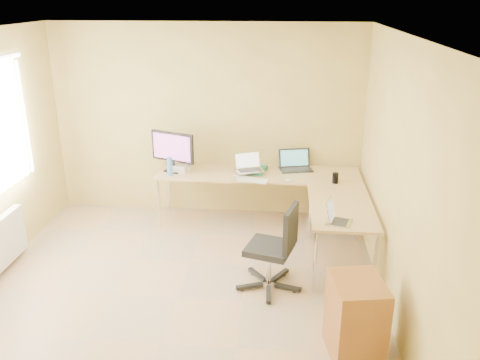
# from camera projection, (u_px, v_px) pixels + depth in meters

# --- Properties ---
(floor) EXTENTS (4.50, 4.50, 0.00)m
(floor) POSITION_uv_depth(u_px,v_px,m) (177.00, 298.00, 5.14)
(floor) COLOR tan
(floor) RESTS_ON ground
(ceiling) EXTENTS (4.50, 4.50, 0.00)m
(ceiling) POSITION_uv_depth(u_px,v_px,m) (164.00, 35.00, 4.22)
(ceiling) COLOR white
(ceiling) RESTS_ON ground
(wall_back) EXTENTS (4.50, 0.00, 4.50)m
(wall_back) POSITION_uv_depth(u_px,v_px,m) (207.00, 121.00, 6.78)
(wall_back) COLOR #D6C56B
(wall_back) RESTS_ON ground
(wall_front) EXTENTS (4.50, 0.00, 4.50)m
(wall_front) POSITION_uv_depth(u_px,v_px,m) (77.00, 331.00, 2.58)
(wall_front) COLOR #D6C56B
(wall_front) RESTS_ON ground
(wall_right) EXTENTS (0.00, 4.50, 4.50)m
(wall_right) POSITION_uv_depth(u_px,v_px,m) (400.00, 187.00, 4.51)
(wall_right) COLOR #D6C56B
(wall_right) RESTS_ON ground
(desk_main) EXTENTS (2.65, 0.70, 0.73)m
(desk_main) POSITION_uv_depth(u_px,v_px,m) (258.00, 198.00, 6.67)
(desk_main) COLOR tan
(desk_main) RESTS_ON ground
(desk_return) EXTENTS (0.70, 1.30, 0.73)m
(desk_return) POSITION_uv_depth(u_px,v_px,m) (339.00, 235.00, 5.66)
(desk_return) COLOR tan
(desk_return) RESTS_ON ground
(monitor) EXTENTS (0.65, 0.42, 0.54)m
(monitor) POSITION_uv_depth(u_px,v_px,m) (173.00, 152.00, 6.50)
(monitor) COLOR black
(monitor) RESTS_ON desk_main
(book_stack) EXTENTS (0.28, 0.34, 0.05)m
(book_stack) POSITION_uv_depth(u_px,v_px,m) (256.00, 170.00, 6.57)
(book_stack) COLOR #1A6E55
(book_stack) RESTS_ON desk_main
(laptop_center) EXTENTS (0.42, 0.38, 0.23)m
(laptop_center) POSITION_uv_depth(u_px,v_px,m) (249.00, 163.00, 6.41)
(laptop_center) COLOR silver
(laptop_center) RESTS_ON desk_main
(laptop_black) EXTENTS (0.48, 0.40, 0.27)m
(laptop_black) POSITION_uv_depth(u_px,v_px,m) (296.00, 160.00, 6.60)
(laptop_black) COLOR black
(laptop_black) RESTS_ON desk_main
(keyboard) EXTENTS (0.49, 0.27, 0.02)m
(keyboard) POSITION_uv_depth(u_px,v_px,m) (249.00, 179.00, 6.27)
(keyboard) COLOR silver
(keyboard) RESTS_ON desk_main
(mouse) EXTENTS (0.10, 0.08, 0.03)m
(mouse) POSITION_uv_depth(u_px,v_px,m) (288.00, 180.00, 6.23)
(mouse) COLOR white
(mouse) RESTS_ON desk_main
(mug) EXTENTS (0.12, 0.12, 0.08)m
(mug) POSITION_uv_depth(u_px,v_px,m) (188.00, 169.00, 6.57)
(mug) COLOR white
(mug) RESTS_ON desk_main
(cd_stack) EXTENTS (0.13, 0.13, 0.03)m
(cd_stack) POSITION_uv_depth(u_px,v_px,m) (233.00, 179.00, 6.29)
(cd_stack) COLOR white
(cd_stack) RESTS_ON desk_main
(water_bottle) EXTENTS (0.09, 0.09, 0.24)m
(water_bottle) POSITION_uv_depth(u_px,v_px,m) (170.00, 166.00, 6.40)
(water_bottle) COLOR #4C89D6
(water_bottle) RESTS_ON desk_main
(papers) EXTENTS (0.21, 0.29, 0.01)m
(papers) POSITION_uv_depth(u_px,v_px,m) (176.00, 168.00, 6.72)
(papers) COLOR silver
(papers) RESTS_ON desk_main
(white_box) EXTENTS (0.25, 0.19, 0.08)m
(white_box) POSITION_uv_depth(u_px,v_px,m) (178.00, 168.00, 6.57)
(white_box) COLOR white
(white_box) RESTS_ON desk_main
(desk_fan) EXTENTS (0.24, 0.24, 0.26)m
(desk_fan) POSITION_uv_depth(u_px,v_px,m) (176.00, 157.00, 6.73)
(desk_fan) COLOR white
(desk_fan) RESTS_ON desk_main
(black_cup) EXTENTS (0.09, 0.09, 0.13)m
(black_cup) POSITION_uv_depth(u_px,v_px,m) (335.00, 178.00, 6.17)
(black_cup) COLOR black
(black_cup) RESTS_ON desk_main
(laptop_return) EXTENTS (0.35, 0.30, 0.19)m
(laptop_return) POSITION_uv_depth(u_px,v_px,m) (339.00, 214.00, 5.08)
(laptop_return) COLOR silver
(laptop_return) RESTS_ON desk_return
(office_chair) EXTENTS (0.71, 0.71, 0.96)m
(office_chair) POSITION_uv_depth(u_px,v_px,m) (269.00, 245.00, 5.16)
(office_chair) COLOR black
(office_chair) RESTS_ON ground
(cabinet) EXTENTS (0.50, 0.58, 0.71)m
(cabinet) POSITION_uv_depth(u_px,v_px,m) (356.00, 318.00, 4.22)
(cabinet) COLOR olive
(cabinet) RESTS_ON ground
(radiator) EXTENTS (0.09, 0.80, 0.55)m
(radiator) POSITION_uv_depth(u_px,v_px,m) (3.00, 241.00, 5.55)
(radiator) COLOR white
(radiator) RESTS_ON ground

